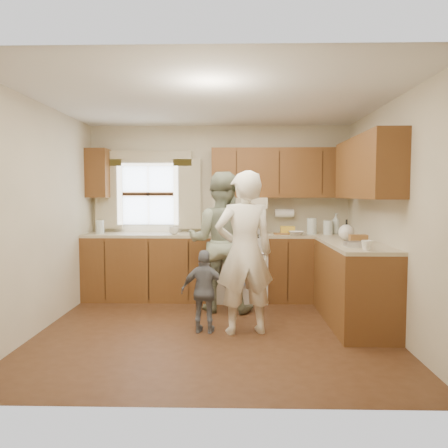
{
  "coord_description": "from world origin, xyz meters",
  "views": [
    {
      "loc": [
        0.22,
        -4.72,
        1.51
      ],
      "look_at": [
        0.1,
        0.4,
        1.15
      ],
      "focal_mm": 35.0,
      "sensor_mm": 36.0,
      "label": 1
    }
  ],
  "objects_px": {
    "stove": "(240,267)",
    "child": "(205,292)",
    "woman_left": "(244,253)",
    "woman_right": "(221,242)"
  },
  "relations": [
    {
      "from": "stove",
      "to": "child",
      "type": "bearing_deg",
      "value": -104.68
    },
    {
      "from": "stove",
      "to": "child",
      "type": "height_order",
      "value": "stove"
    },
    {
      "from": "child",
      "to": "stove",
      "type": "bearing_deg",
      "value": -97.87
    },
    {
      "from": "stove",
      "to": "woman_left",
      "type": "height_order",
      "value": "woman_left"
    },
    {
      "from": "stove",
      "to": "woman_left",
      "type": "xyz_separation_m",
      "value": [
        0.03,
        -1.51,
        0.41
      ]
    },
    {
      "from": "stove",
      "to": "child",
      "type": "xyz_separation_m",
      "value": [
        -0.39,
        -1.51,
        -0.02
      ]
    },
    {
      "from": "stove",
      "to": "woman_left",
      "type": "distance_m",
      "value": 1.56
    },
    {
      "from": "woman_right",
      "to": "stove",
      "type": "bearing_deg",
      "value": -105.3
    },
    {
      "from": "woman_left",
      "to": "child",
      "type": "distance_m",
      "value": 0.6
    },
    {
      "from": "child",
      "to": "woman_right",
      "type": "bearing_deg",
      "value": -91.87
    }
  ]
}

